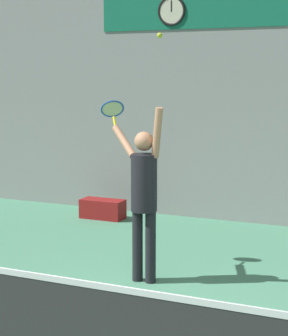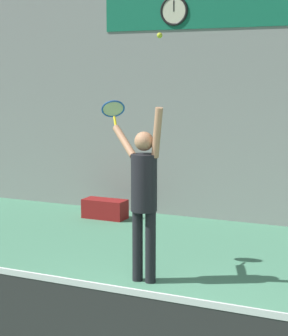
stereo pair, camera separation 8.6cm
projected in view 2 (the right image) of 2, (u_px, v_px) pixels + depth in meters
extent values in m
cube|color=gray|center=(260.00, 77.00, 10.15)|extent=(18.00, 0.10, 5.00)
cube|color=#146B4C|center=(261.00, 7.00, 9.92)|extent=(5.73, 0.02, 0.63)
cylinder|color=beige|center=(174.00, 11.00, 10.54)|extent=(0.47, 0.02, 0.47)
torus|color=black|center=(174.00, 11.00, 10.54)|extent=(0.52, 0.05, 0.52)
cube|color=black|center=(174.00, 6.00, 10.51)|extent=(0.02, 0.01, 0.19)
cube|color=white|center=(59.00, 280.00, 4.76)|extent=(6.20, 0.02, 0.05)
cylinder|color=black|center=(138.00, 246.00, 7.48)|extent=(0.13, 0.13, 0.89)
cylinder|color=black|center=(151.00, 247.00, 7.41)|extent=(0.13, 0.13, 0.89)
cylinder|color=black|center=(144.00, 183.00, 7.33)|extent=(0.32, 0.32, 0.70)
sphere|color=tan|center=(144.00, 141.00, 7.25)|extent=(0.23, 0.23, 0.23)
cylinder|color=tan|center=(157.00, 133.00, 7.13)|extent=(0.21, 0.19, 0.61)
cylinder|color=tan|center=(124.00, 141.00, 7.55)|extent=(0.49, 0.43, 0.38)
cylinder|color=yellow|center=(115.00, 122.00, 7.81)|extent=(0.12, 0.15, 0.15)
torus|color=#1E51A5|center=(113.00, 109.00, 7.96)|extent=(0.39, 0.37, 0.24)
cylinder|color=beige|center=(113.00, 109.00, 7.96)|extent=(0.32, 0.31, 0.20)
sphere|color=#CCDB2D|center=(160.00, 35.00, 6.93)|extent=(0.06, 0.06, 0.06)
cube|color=maroon|center=(105.00, 209.00, 10.84)|extent=(0.78, 0.36, 0.34)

